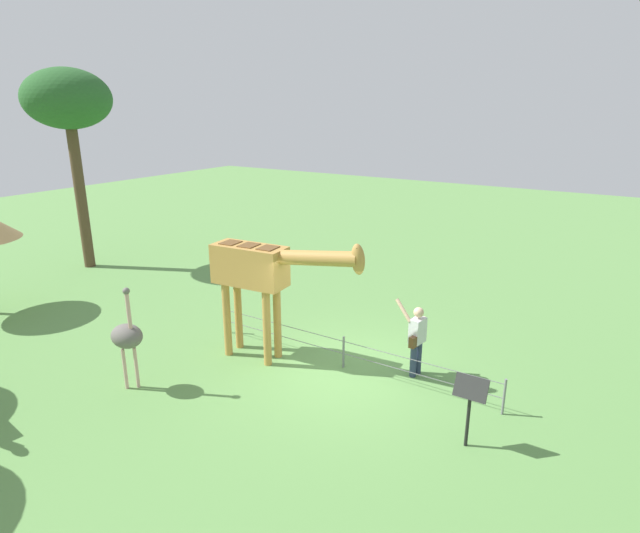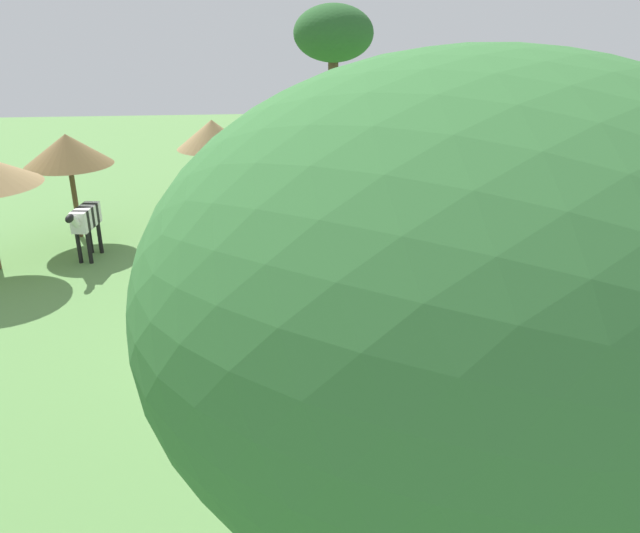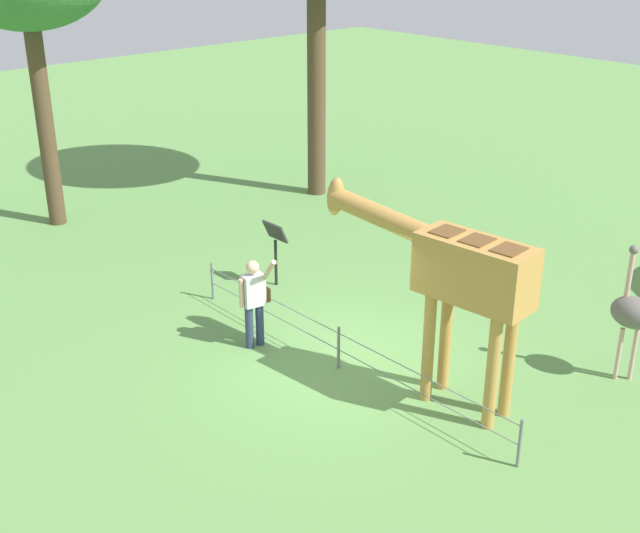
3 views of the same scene
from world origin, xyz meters
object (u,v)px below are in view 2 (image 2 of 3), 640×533
shade_hut_aside (212,135)px  giraffe (277,228)px  ostrich (179,245)px  tree_west (333,37)px  zebra (85,221)px  visitor (340,340)px  info_sign (242,393)px  tree_northeast (477,307)px  shade_hut_near (67,150)px

shade_hut_aside → giraffe: bearing=13.7°
ostrich → tree_west: bearing=150.1°
zebra → ostrich: ostrich is taller
visitor → ostrich: bearing=-142.5°
info_sign → tree_northeast: bearing=14.6°
visitor → shade_hut_aside: bearing=-164.8°
ostrich → tree_northeast: 13.88m
shade_hut_near → tree_northeast: size_ratio=0.47×
ostrich → tree_northeast: size_ratio=0.33×
giraffe → tree_northeast: bearing=4.6°
shade_hut_aside → visitor: bearing=15.2°
zebra → tree_northeast: bearing=23.0°
visitor → shade_hut_aside: size_ratio=0.55×
giraffe → visitor: giraffe is taller
visitor → shade_hut_near: shade_hut_near is taller
zebra → tree_northeast: 16.79m
shade_hut_near → visitor: bearing=39.4°
zebra → tree_northeast: (14.90, 6.33, 4.44)m
shade_hut_aside → ostrich: bearing=-3.9°
ostrich → tree_west: 10.75m
shade_hut_aside → tree_west: size_ratio=0.46×
ostrich → shade_hut_aside: size_ratio=0.72×
shade_hut_near → giraffe: bearing=47.7°
zebra → tree_northeast: size_ratio=0.26×
visitor → zebra: size_ratio=0.94×
visitor → info_sign: 2.52m
tree_northeast → info_sign: tree_northeast is taller
giraffe → shade_hut_near: (-5.64, -6.20, 0.68)m
tree_northeast → tree_west: (-21.14, 1.43, 0.13)m
shade_hut_aside → tree_northeast: bearing=8.6°
shade_hut_near → info_sign: shade_hut_near is taller
ostrich → zebra: bearing=-127.2°
shade_hut_near → zebra: bearing=21.9°
tree_northeast → visitor: bearing=178.3°
visitor → shade_hut_near: bearing=-140.6°
giraffe → tree_northeast: size_ratio=0.53×
info_sign → shade_hut_near: bearing=-152.7°
info_sign → visitor: bearing=132.6°
visitor → shade_hut_aside: 12.25m
shade_hut_near → tree_west: (-4.28, 8.54, 2.95)m
shade_hut_near → info_sign: (10.63, 5.49, -1.84)m
shade_hut_near → info_sign: bearing=27.3°
giraffe → visitor: (3.29, 1.14, -1.20)m
visitor → tree_west: 14.12m
visitor → zebra: 9.58m
ostrich → info_sign: 6.73m
giraffe → shade_hut_aside: shade_hut_aside is taller
ostrich → tree_northeast: bearing=15.1°
visitor → info_sign: bearing=-47.4°
zebra → info_sign: zebra is taller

